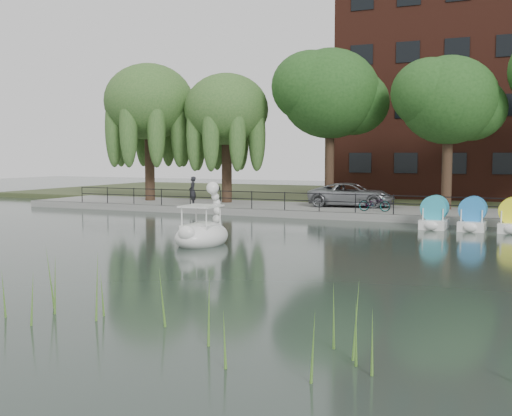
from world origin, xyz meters
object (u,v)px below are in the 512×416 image
Objects in this scene: minivan at (351,193)px; bicycle at (375,202)px; pedestrian at (193,189)px; swan_boat at (203,231)px.

bicycle is (1.99, -2.43, -0.30)m from minivan.
pedestrian is (-11.03, -0.39, 0.49)m from bicycle.
pedestrian reaches higher than minivan.
swan_boat is at bearing 166.63° from minivan.
swan_boat reaches higher than minivan.
swan_boat reaches higher than bicycle.
minivan is at bearing 83.84° from pedestrian.
swan_boat reaches higher than pedestrian.
minivan is at bearing 38.10° from bicycle.
pedestrian reaches higher than bicycle.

